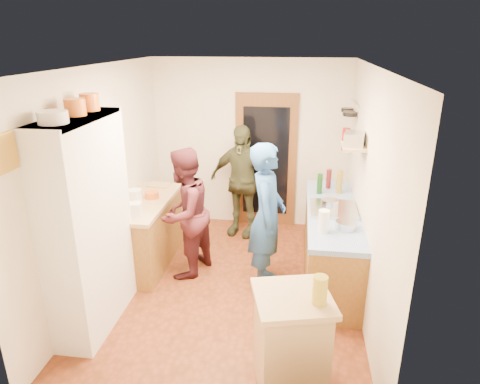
% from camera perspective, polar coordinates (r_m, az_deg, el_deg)
% --- Properties ---
extents(floor, '(3.00, 4.00, 0.02)m').
position_cam_1_polar(floor, '(5.36, -1.31, -12.67)').
color(floor, brown).
rests_on(floor, ground).
extents(ceiling, '(3.00, 4.00, 0.02)m').
position_cam_1_polar(ceiling, '(4.51, -1.59, 16.53)').
color(ceiling, silver).
rests_on(ceiling, ground).
extents(wall_back, '(3.00, 0.02, 2.60)m').
position_cam_1_polar(wall_back, '(6.69, 1.38, 6.35)').
color(wall_back, silver).
rests_on(wall_back, ground).
extents(wall_front, '(3.00, 0.02, 2.60)m').
position_cam_1_polar(wall_front, '(3.00, -7.83, -12.12)').
color(wall_front, silver).
rests_on(wall_front, ground).
extents(wall_left, '(0.02, 4.00, 2.60)m').
position_cam_1_polar(wall_left, '(5.23, -17.99, 1.39)').
color(wall_left, silver).
rests_on(wall_left, ground).
extents(wall_right, '(0.02, 4.00, 2.60)m').
position_cam_1_polar(wall_right, '(4.78, 16.72, -0.21)').
color(wall_right, silver).
rests_on(wall_right, ground).
extents(door_frame, '(0.95, 0.06, 2.10)m').
position_cam_1_polar(door_frame, '(6.69, 3.45, 4.11)').
color(door_frame, brown).
rests_on(door_frame, ground).
extents(door_glass, '(0.70, 0.02, 1.70)m').
position_cam_1_polar(door_glass, '(6.66, 3.43, 4.03)').
color(door_glass, black).
rests_on(door_glass, door_frame).
extents(hutch_body, '(0.40, 1.20, 2.20)m').
position_cam_1_polar(hutch_body, '(4.55, -19.57, -4.33)').
color(hutch_body, white).
rests_on(hutch_body, ground).
extents(hutch_top_shelf, '(0.40, 1.14, 0.04)m').
position_cam_1_polar(hutch_top_shelf, '(4.24, -21.27, 9.10)').
color(hutch_top_shelf, white).
rests_on(hutch_top_shelf, hutch_body).
extents(plate_stack, '(0.25, 0.25, 0.10)m').
position_cam_1_polar(plate_stack, '(3.94, -23.69, 9.12)').
color(plate_stack, white).
rests_on(plate_stack, hutch_top_shelf).
extents(orange_pot_a, '(0.19, 0.19, 0.15)m').
position_cam_1_polar(orange_pot_a, '(4.27, -21.13, 10.50)').
color(orange_pot_a, orange).
rests_on(orange_pot_a, hutch_top_shelf).
extents(orange_pot_b, '(0.19, 0.19, 0.17)m').
position_cam_1_polar(orange_pot_b, '(4.51, -19.42, 11.25)').
color(orange_pot_b, orange).
rests_on(orange_pot_b, hutch_top_shelf).
extents(left_counter_base, '(0.60, 1.40, 0.85)m').
position_cam_1_polar(left_counter_base, '(5.82, -12.42, -5.49)').
color(left_counter_base, olive).
rests_on(left_counter_base, ground).
extents(left_counter_top, '(0.64, 1.44, 0.05)m').
position_cam_1_polar(left_counter_top, '(5.64, -12.76, -1.36)').
color(left_counter_top, tan).
rests_on(left_counter_top, left_counter_base).
extents(toaster, '(0.26, 0.20, 0.17)m').
position_cam_1_polar(toaster, '(5.14, -14.30, -2.33)').
color(toaster, white).
rests_on(toaster, left_counter_top).
extents(kettle, '(0.17, 0.17, 0.19)m').
position_cam_1_polar(kettle, '(5.50, -13.81, -0.64)').
color(kettle, white).
rests_on(kettle, left_counter_top).
extents(orange_bowl, '(0.20, 0.20, 0.08)m').
position_cam_1_polar(orange_bowl, '(5.68, -11.68, -0.38)').
color(orange_bowl, orange).
rests_on(orange_bowl, left_counter_top).
extents(chopping_board, '(0.32, 0.25, 0.02)m').
position_cam_1_polar(chopping_board, '(6.14, -10.75, 0.93)').
color(chopping_board, tan).
rests_on(chopping_board, left_counter_top).
extents(right_counter_base, '(0.60, 2.20, 0.84)m').
position_cam_1_polar(right_counter_base, '(5.55, 11.93, -6.82)').
color(right_counter_base, olive).
rests_on(right_counter_base, ground).
extents(right_counter_top, '(0.62, 2.22, 0.06)m').
position_cam_1_polar(right_counter_top, '(5.36, 12.27, -2.53)').
color(right_counter_top, blue).
rests_on(right_counter_top, right_counter_base).
extents(hob, '(0.55, 0.58, 0.04)m').
position_cam_1_polar(hob, '(5.30, 12.34, -2.22)').
color(hob, silver).
rests_on(hob, right_counter_top).
extents(pot_on_hob, '(0.19, 0.19, 0.13)m').
position_cam_1_polar(pot_on_hob, '(5.19, 11.91, -1.66)').
color(pot_on_hob, silver).
rests_on(pot_on_hob, hob).
extents(bottle_a, '(0.08, 0.08, 0.27)m').
position_cam_1_polar(bottle_a, '(5.80, 10.59, 1.11)').
color(bottle_a, '#143F14').
rests_on(bottle_a, right_counter_top).
extents(bottle_b, '(0.09, 0.09, 0.27)m').
position_cam_1_polar(bottle_b, '(6.03, 11.74, 1.74)').
color(bottle_b, '#591419').
rests_on(bottle_b, right_counter_top).
extents(bottle_c, '(0.10, 0.10, 0.31)m').
position_cam_1_polar(bottle_c, '(5.86, 13.12, 1.31)').
color(bottle_c, olive).
rests_on(bottle_c, right_counter_top).
extents(paper_towel, '(0.12, 0.12, 0.25)m').
position_cam_1_polar(paper_towel, '(4.67, 11.09, -3.86)').
color(paper_towel, white).
rests_on(paper_towel, right_counter_top).
extents(mixing_bowl, '(0.28, 0.28, 0.09)m').
position_cam_1_polar(mixing_bowl, '(4.83, 13.93, -4.30)').
color(mixing_bowl, silver).
rests_on(mixing_bowl, right_counter_top).
extents(island_base, '(0.67, 0.67, 0.86)m').
position_cam_1_polar(island_base, '(3.88, 6.77, -19.46)').
color(island_base, tan).
rests_on(island_base, ground).
extents(island_top, '(0.75, 0.75, 0.05)m').
position_cam_1_polar(island_top, '(3.61, 7.07, -13.88)').
color(island_top, tan).
rests_on(island_top, island_base).
extents(cutting_board, '(0.41, 0.36, 0.02)m').
position_cam_1_polar(cutting_board, '(3.63, 6.11, -13.38)').
color(cutting_board, white).
rests_on(cutting_board, island_top).
extents(oil_jar, '(0.14, 0.14, 0.24)m').
position_cam_1_polar(oil_jar, '(3.47, 10.59, -12.71)').
color(oil_jar, '#AD9E2D').
rests_on(oil_jar, island_top).
extents(pan_rail, '(0.02, 0.65, 0.02)m').
position_cam_1_polar(pan_rail, '(6.07, 14.99, 11.48)').
color(pan_rail, silver).
rests_on(pan_rail, wall_right).
extents(pan_hang_a, '(0.18, 0.18, 0.05)m').
position_cam_1_polar(pan_hang_a, '(5.91, 14.47, 10.03)').
color(pan_hang_a, black).
rests_on(pan_hang_a, pan_rail).
extents(pan_hang_b, '(0.16, 0.16, 0.05)m').
position_cam_1_polar(pan_hang_b, '(6.11, 14.27, 10.17)').
color(pan_hang_b, black).
rests_on(pan_hang_b, pan_rail).
extents(pan_hang_c, '(0.17, 0.17, 0.05)m').
position_cam_1_polar(pan_hang_c, '(6.31, 14.10, 10.57)').
color(pan_hang_c, black).
rests_on(pan_hang_c, pan_rail).
extents(wall_shelf, '(0.26, 0.42, 0.03)m').
position_cam_1_polar(wall_shelf, '(5.08, 14.91, 5.86)').
color(wall_shelf, tan).
rests_on(wall_shelf, wall_right).
extents(radio, '(0.27, 0.34, 0.15)m').
position_cam_1_polar(radio, '(5.06, 15.01, 6.84)').
color(radio, silver).
rests_on(radio, wall_shelf).
extents(ext_bracket, '(0.06, 0.10, 0.04)m').
position_cam_1_polar(ext_bracket, '(6.35, 14.42, 6.37)').
color(ext_bracket, black).
rests_on(ext_bracket, wall_right).
extents(fire_extinguisher, '(0.11, 0.11, 0.32)m').
position_cam_1_polar(fire_extinguisher, '(6.33, 13.92, 6.84)').
color(fire_extinguisher, red).
rests_on(fire_extinguisher, wall_right).
extents(picture_frame, '(0.03, 0.25, 0.30)m').
position_cam_1_polar(picture_frame, '(3.75, -28.83, 4.61)').
color(picture_frame, gold).
rests_on(picture_frame, wall_left).
extents(person_hob, '(0.44, 0.66, 1.78)m').
position_cam_1_polar(person_hob, '(5.00, 3.97, -3.49)').
color(person_hob, '#265195').
rests_on(person_hob, ground).
extents(person_left, '(0.85, 0.96, 1.65)m').
position_cam_1_polar(person_left, '(5.35, -6.92, -2.76)').
color(person_left, '#4A1C23').
rests_on(person_left, ground).
extents(person_back, '(1.07, 0.66, 1.70)m').
position_cam_1_polar(person_back, '(6.37, 0.26, 1.44)').
color(person_back, '#393B23').
rests_on(person_back, ground).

